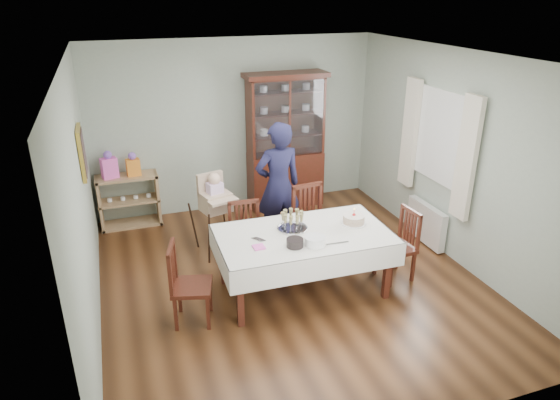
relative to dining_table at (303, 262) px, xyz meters
name	(u,v)px	position (x,y,z in m)	size (l,w,h in m)	color
floor	(290,279)	(-0.07, 0.27, -0.38)	(5.00, 5.00, 0.00)	#593319
room_shell	(276,136)	(-0.07, 0.80, 1.32)	(5.00, 5.00, 5.00)	#9EAA99
dining_table	(303,262)	(0.00, 0.00, 0.00)	(2.03, 1.20, 0.76)	#481812
china_cabinet	(285,139)	(0.68, 2.53, 0.74)	(1.30, 0.48, 2.18)	#481812
sideboard	(129,200)	(-1.82, 2.55, 0.02)	(0.90, 0.38, 0.80)	tan
picture_frame	(82,153)	(-2.29, 1.07, 1.27)	(0.04, 0.48, 0.58)	gold
window	(441,137)	(2.15, 0.57, 1.17)	(0.04, 1.02, 1.22)	white
curtain_left	(467,159)	(2.09, -0.05, 1.07)	(0.07, 0.30, 1.55)	silver
curtain_right	(410,133)	(2.09, 1.19, 1.07)	(0.07, 0.30, 1.55)	silver
radiator	(426,223)	(2.09, 0.57, -0.08)	(0.10, 0.80, 0.55)	white
chair_far_left	(247,253)	(-0.51, 0.61, -0.11)	(0.44, 0.44, 0.93)	#481812
chair_far_right	(313,239)	(0.39, 0.64, -0.08)	(0.50, 0.50, 1.02)	#481812
chair_end_left	(191,299)	(-1.36, -0.16, -0.11)	(0.51, 0.51, 0.92)	#481812
chair_end_right	(396,258)	(1.20, -0.11, -0.12)	(0.44, 0.44, 0.90)	#481812
woman	(278,186)	(0.10, 1.20, 0.50)	(0.65, 0.43, 1.78)	black
high_chair	(217,220)	(-0.74, 1.34, 0.05)	(0.61, 0.61, 1.12)	black
champagne_tray	(292,224)	(-0.08, 0.15, 0.45)	(0.36, 0.36, 0.22)	silver
birthday_cake	(354,220)	(0.66, 0.04, 0.43)	(0.30, 0.30, 0.20)	white
plate_stack_dark	(295,243)	(-0.21, -0.26, 0.42)	(0.19, 0.19, 0.09)	black
plate_stack_white	(315,241)	(0.01, -0.30, 0.42)	(0.23, 0.23, 0.10)	white
napkin_stack	(259,247)	(-0.59, -0.16, 0.38)	(0.12, 0.12, 0.02)	#FF5DCA
cutlery	(256,240)	(-0.57, 0.02, 0.38)	(0.10, 0.14, 0.01)	silver
cake_knife	(337,243)	(0.26, -0.35, 0.38)	(0.27, 0.02, 0.01)	silver
gift_bag_pink	(109,166)	(-2.03, 2.53, 0.60)	(0.25, 0.20, 0.41)	#FF5DCA
gift_bag_orange	(133,165)	(-1.70, 2.53, 0.57)	(0.20, 0.15, 0.36)	orange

